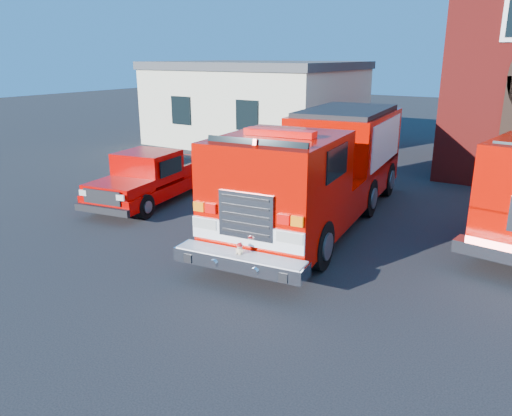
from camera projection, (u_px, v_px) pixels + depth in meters
The scene contains 4 objects.
ground at pixel (281, 245), 12.88m from camera, with size 100.00×100.00×0.00m, color black.
side_building at pixel (257, 102), 27.33m from camera, with size 10.20×8.20×4.35m.
fire_engine at pixel (321, 168), 14.31m from camera, with size 3.87×10.23×3.08m.
pickup_truck at pixel (153, 177), 16.49m from camera, with size 2.67×5.46×1.71m.
Camera 1 is at (5.94, -10.48, 4.69)m, focal length 35.00 mm.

